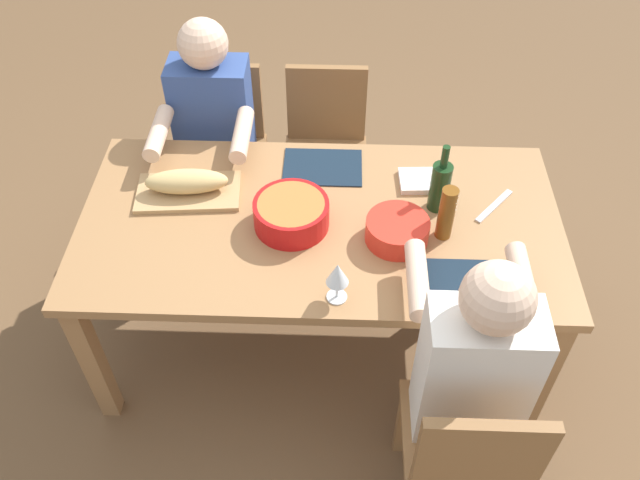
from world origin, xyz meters
TOP-DOWN VIEW (x-y plane):
  - ground_plane at (0.00, 0.00)m, footprint 8.00×8.00m
  - dining_table at (0.00, 0.00)m, footprint 1.82×0.93m
  - chair_near_center at (0.00, -0.78)m, footprint 0.40×0.40m
  - chair_near_right at (0.50, -0.78)m, footprint 0.40×0.40m
  - diner_near_right at (0.50, -0.60)m, footprint 0.41×0.53m
  - chair_far_left at (-0.50, 0.78)m, footprint 0.40×0.40m
  - diner_far_left at (-0.50, 0.60)m, footprint 0.41×0.53m
  - serving_bowl_greens at (-0.28, 0.09)m, footprint 0.23×0.23m
  - serving_bowl_fruit at (0.10, 0.03)m, footprint 0.28×0.28m
  - cutting_board at (0.52, -0.12)m, footprint 0.42×0.25m
  - bread_loaf at (0.52, -0.12)m, footprint 0.33×0.14m
  - wine_bottle at (-0.44, -0.09)m, footprint 0.08×0.08m
  - beer_bottle at (-0.45, 0.06)m, footprint 0.06×0.06m
  - wine_glass at (-0.07, 0.37)m, footprint 0.08×0.08m
  - placemat_near_center at (0.00, -0.30)m, footprint 0.32×0.23m
  - placemat_far_left at (-0.50, 0.30)m, footprint 0.32×0.23m
  - carving_knife at (-0.67, -0.10)m, footprint 0.17×0.19m
  - napkin_stack at (-0.38, -0.22)m, footprint 0.15×0.15m

SIDE VIEW (x-z plane):
  - ground_plane at x=0.00m, z-range 0.00..0.00m
  - chair_near_center at x=0.00m, z-range 0.06..0.91m
  - chair_near_right at x=0.50m, z-range 0.06..0.91m
  - chair_far_left at x=-0.50m, z-range 0.06..0.91m
  - dining_table at x=0.00m, z-range 0.29..1.03m
  - diner_near_right at x=0.50m, z-range 0.10..1.30m
  - diner_far_left at x=-0.50m, z-range 0.10..1.30m
  - placemat_near_center at x=0.00m, z-range 0.74..0.75m
  - placemat_far_left at x=-0.50m, z-range 0.74..0.75m
  - carving_knife at x=-0.67m, z-range 0.74..0.75m
  - cutting_board at x=0.52m, z-range 0.74..0.76m
  - napkin_stack at x=-0.38m, z-range 0.74..0.76m
  - serving_bowl_greens at x=-0.28m, z-range 0.75..0.83m
  - serving_bowl_fruit at x=0.10m, z-range 0.75..0.85m
  - bread_loaf at x=0.52m, z-range 0.76..0.85m
  - wine_bottle at x=-0.44m, z-range 0.70..0.99m
  - beer_bottle at x=-0.45m, z-range 0.74..0.96m
  - wine_glass at x=-0.07m, z-range 0.77..0.94m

